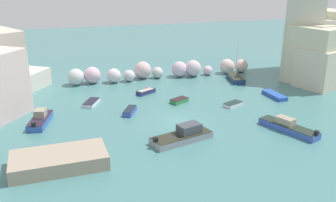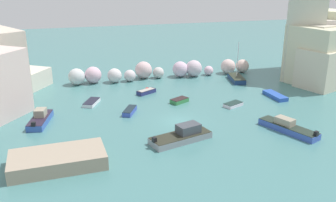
{
  "view_description": "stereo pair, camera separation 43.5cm",
  "coord_description": "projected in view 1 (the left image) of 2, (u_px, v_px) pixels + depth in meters",
  "views": [
    {
      "loc": [
        -12.14,
        -38.77,
        16.81
      ],
      "look_at": [
        0.0,
        4.45,
        1.0
      ],
      "focal_mm": 40.17,
      "sensor_mm": 36.0,
      "label": 1
    },
    {
      "loc": [
        -11.72,
        -38.89,
        16.81
      ],
      "look_at": [
        0.0,
        4.45,
        1.0
      ],
      "focal_mm": 40.17,
      "sensor_mm": 36.0,
      "label": 2
    }
  ],
  "objects": [
    {
      "name": "channel_buoy",
      "position": [
        147.0,
        90.0,
        54.25
      ],
      "size": [
        0.65,
        0.65,
        0.65
      ],
      "primitive_type": "sphere",
      "color": "red",
      "rests_on": "cove_water"
    },
    {
      "name": "moored_boat_10",
      "position": [
        91.0,
        103.0,
        49.29
      ],
      "size": [
        2.55,
        3.42,
        0.48
      ],
      "rotation": [
        0.0,
        0.0,
        4.28
      ],
      "color": "white",
      "rests_on": "cove_water"
    },
    {
      "name": "moored_boat_2",
      "position": [
        146.0,
        92.0,
        53.51
      ],
      "size": [
        3.03,
        2.39,
        0.58
      ],
      "rotation": [
        0.0,
        0.0,
        0.53
      ],
      "color": "navy",
      "rests_on": "cove_water"
    },
    {
      "name": "moored_boat_0",
      "position": [
        179.0,
        100.0,
        49.97
      ],
      "size": [
        2.72,
        2.28,
        0.57
      ],
      "rotation": [
        0.0,
        0.0,
        0.51
      ],
      "color": "#378447",
      "rests_on": "cove_water"
    },
    {
      "name": "cliff_headland_right",
      "position": [
        313.0,
        45.0,
        59.34
      ],
      "size": [
        12.06,
        16.04,
        15.04
      ],
      "color": "beige",
      "rests_on": "ground"
    },
    {
      "name": "moored_boat_1",
      "position": [
        233.0,
        104.0,
        48.7
      ],
      "size": [
        2.84,
        2.25,
        0.48
      ],
      "rotation": [
        0.0,
        0.0,
        3.58
      ],
      "color": "white",
      "rests_on": "cove_water"
    },
    {
      "name": "moored_boat_9",
      "position": [
        274.0,
        95.0,
        52.07
      ],
      "size": [
        1.72,
        4.25,
        0.53
      ],
      "rotation": [
        0.0,
        0.0,
        4.79
      ],
      "color": "blue",
      "rests_on": "cove_water"
    },
    {
      "name": "moored_boat_8",
      "position": [
        40.0,
        119.0,
        43.06
      ],
      "size": [
        2.85,
        5.52,
        1.6
      ],
      "rotation": [
        0.0,
        0.0,
        1.35
      ],
      "color": "#3559B1",
      "rests_on": "cove_water"
    },
    {
      "name": "moored_boat_6",
      "position": [
        183.0,
        135.0,
        38.81
      ],
      "size": [
        6.91,
        4.02,
        1.65
      ],
      "rotation": [
        0.0,
        0.0,
        0.29
      ],
      "color": "gray",
      "rests_on": "cove_water"
    },
    {
      "name": "moored_boat_7",
      "position": [
        47.0,
        164.0,
        33.54
      ],
      "size": [
        2.52,
        4.45,
        0.66
      ],
      "rotation": [
        0.0,
        0.0,
        1.88
      ],
      "color": "gray",
      "rests_on": "cove_water"
    },
    {
      "name": "cove_water",
      "position": [
        178.0,
        121.0,
        43.89
      ],
      "size": [
        160.0,
        160.0,
        0.0
      ],
      "primitive_type": "plane",
      "color": "#467C7C",
      "rests_on": "ground"
    },
    {
      "name": "stone_dock",
      "position": [
        59.0,
        160.0,
        33.55
      ],
      "size": [
        8.61,
        4.79,
        1.33
      ],
      "primitive_type": "cube",
      "rotation": [
        0.0,
        0.0,
        0.06
      ],
      "color": "tan",
      "rests_on": "ground"
    },
    {
      "name": "moored_boat_5",
      "position": [
        236.0,
        78.0,
        59.67
      ],
      "size": [
        2.64,
        4.99,
        6.18
      ],
      "rotation": [
        0.0,
        0.0,
        1.4
      ],
      "color": "navy",
      "rests_on": "cove_water"
    },
    {
      "name": "rock_breakwater",
      "position": [
        158.0,
        71.0,
        60.7
      ],
      "size": [
        30.11,
        3.75,
        2.74
      ],
      "color": "silver",
      "rests_on": "ground"
    },
    {
      "name": "moored_boat_4",
      "position": [
        130.0,
        111.0,
        46.2
      ],
      "size": [
        2.23,
        3.12,
        0.61
      ],
      "rotation": [
        0.0,
        0.0,
        4.26
      ],
      "color": "#3951B5",
      "rests_on": "cove_water"
    },
    {
      "name": "moored_boat_3",
      "position": [
        288.0,
        127.0,
        41.08
      ],
      "size": [
        4.23,
        6.94,
        1.45
      ],
      "rotation": [
        0.0,
        0.0,
        1.98
      ],
      "color": "#3A58B7",
      "rests_on": "cove_water"
    }
  ]
}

